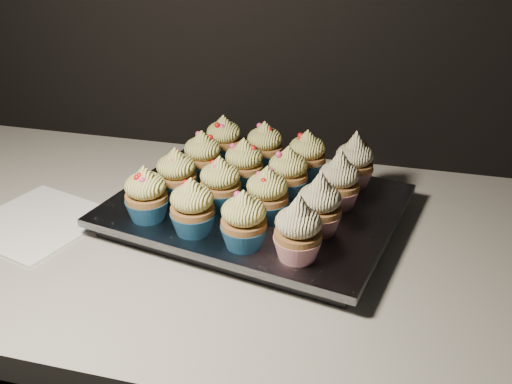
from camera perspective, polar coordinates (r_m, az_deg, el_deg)
worktop at (r=0.87m, az=1.20°, el=-5.48°), size 2.44×0.64×0.04m
napkin at (r=0.95m, az=-21.06°, el=-2.82°), size 0.22×0.22×0.00m
baking_tray at (r=0.89m, az=0.00°, el=-2.22°), size 0.44×0.37×0.02m
foil_lining at (r=0.89m, az=-0.00°, el=-1.26°), size 0.48×0.41×0.01m
cupcake_0 at (r=0.83m, az=-10.92°, el=-0.30°), size 0.06×0.06×0.08m
cupcake_1 at (r=0.79m, az=-6.38°, el=-1.59°), size 0.06×0.06×0.08m
cupcake_2 at (r=0.75m, az=-1.23°, el=-2.93°), size 0.06×0.06×0.08m
cupcake_3 at (r=0.73m, az=4.22°, el=-3.90°), size 0.06×0.06×0.10m
cupcake_4 at (r=0.89m, az=-7.95°, el=1.67°), size 0.06×0.06×0.08m
cupcake_5 at (r=0.85m, az=-3.59°, el=0.75°), size 0.06×0.06×0.08m
cupcake_6 at (r=0.82m, az=1.13°, el=-0.33°), size 0.06×0.06×0.08m
cupcake_7 at (r=0.79m, az=6.33°, el=-1.42°), size 0.06×0.06×0.10m
cupcake_8 at (r=0.94m, az=-5.34°, el=3.51°), size 0.06×0.06×0.08m
cupcake_9 at (r=0.91m, az=-1.20°, el=2.72°), size 0.06×0.06×0.08m
cupcake_10 at (r=0.88m, az=3.21°, el=1.84°), size 0.06×0.06×0.08m
cupcake_11 at (r=0.86m, az=8.28°, el=0.99°), size 0.06×0.06×0.10m
cupcake_12 at (r=1.01m, az=-3.24°, el=5.21°), size 0.06×0.06×0.08m
cupcake_13 at (r=0.98m, az=0.87°, el=4.55°), size 0.06×0.06×0.08m
cupcake_14 at (r=0.95m, az=5.11°, el=3.60°), size 0.06×0.06×0.08m
cupcake_15 at (r=0.93m, az=9.79°, el=2.92°), size 0.06×0.06×0.10m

